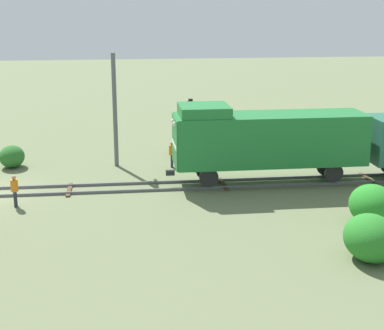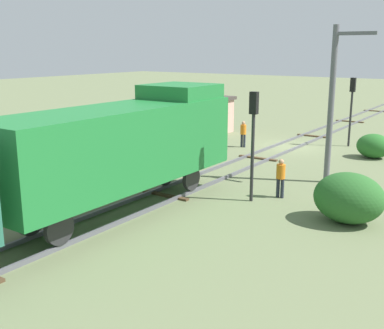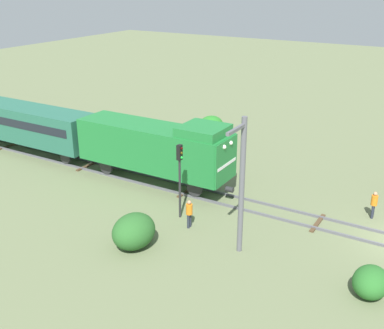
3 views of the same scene
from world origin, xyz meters
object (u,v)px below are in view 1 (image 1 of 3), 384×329
at_px(locomotive, 266,138).
at_px(catenary_mast, 115,107).
at_px(worker_by_signal, 172,152).
at_px(worker_near_track, 15,188).
at_px(traffic_signal_mid, 190,121).

relative_size(locomotive, catenary_mast, 1.59).
height_order(locomotive, worker_by_signal, locomotive).
relative_size(locomotive, worker_near_track, 6.82).
relative_size(worker_by_signal, catenary_mast, 0.23).
bearing_deg(traffic_signal_mid, locomotive, 49.86).
distance_m(traffic_signal_mid, worker_by_signal, 2.57).
xyz_separation_m(locomotive, worker_near_track, (2.40, -13.96, -1.78)).
bearing_deg(locomotive, catenary_mast, -120.20).
height_order(traffic_signal_mid, worker_by_signal, traffic_signal_mid).
bearing_deg(worker_by_signal, traffic_signal_mid, 178.20).
distance_m(locomotive, catenary_mast, 10.14).
bearing_deg(worker_by_signal, catenary_mast, 20.18).
distance_m(locomotive, worker_near_track, 14.27).
relative_size(locomotive, traffic_signal_mid, 2.53).
bearing_deg(traffic_signal_mid, catenary_mast, -109.62).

